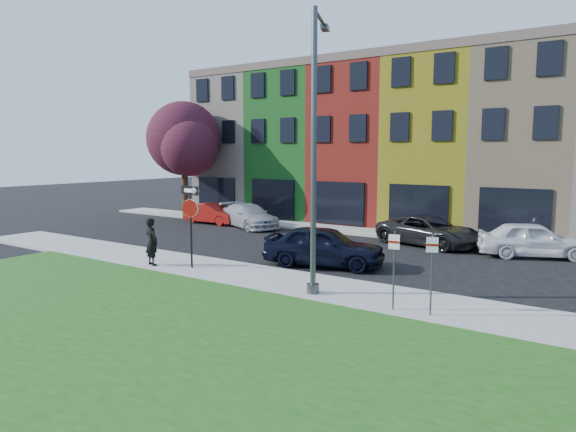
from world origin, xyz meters
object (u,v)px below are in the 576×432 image
Objects in this scene: man at (152,242)px; sedan_near at (324,246)px; stop_sign at (190,210)px; street_lamp at (315,153)px.

man is 0.36× the size of sedan_near.
sedan_near is (5.50, 4.12, -0.24)m from man.
sedan_near is (3.89, 3.56, -1.55)m from stop_sign.
stop_sign is 5.50m from sedan_near.
stop_sign is at bearing 155.62° from street_lamp.
man is at bearing 160.58° from street_lamp.
man is 0.21× the size of street_lamp.
stop_sign is at bearing 118.37° from sedan_near.
stop_sign is at bearing -148.07° from man.
man is at bearing 112.71° from sedan_near.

